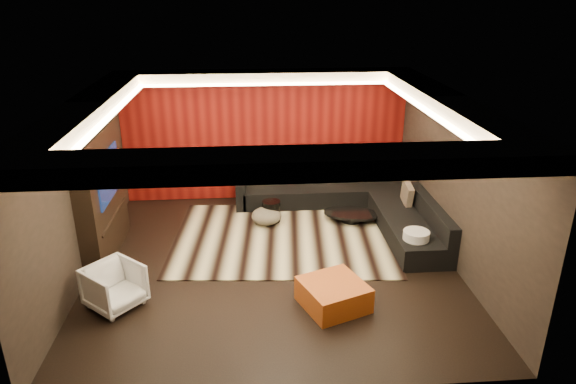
{
  "coord_description": "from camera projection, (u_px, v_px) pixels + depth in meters",
  "views": [
    {
      "loc": [
        -0.35,
        -7.6,
        4.36
      ],
      "look_at": [
        0.3,
        0.6,
        1.05
      ],
      "focal_mm": 32.0,
      "sensor_mm": 36.0,
      "label": 1
    }
  ],
  "objects": [
    {
      "name": "cove_left",
      "position": [
        111.0,
        115.0,
        7.54
      ],
      "size": [
        0.08,
        4.8,
        0.04
      ],
      "primitive_type": "cube",
      "color": "#FFD899",
      "rests_on": "ground"
    },
    {
      "name": "wall_back",
      "position": [
        265.0,
        135.0,
        10.94
      ],
      "size": [
        6.0,
        0.02,
        2.8
      ],
      "primitive_type": "cube",
      "color": "black",
      "rests_on": "ground"
    },
    {
      "name": "tv_surround",
      "position": [
        101.0,
        195.0,
        8.62
      ],
      "size": [
        0.3,
        2.0,
        2.2
      ],
      "primitive_type": "cube",
      "color": "black",
      "rests_on": "ground"
    },
    {
      "name": "wall_left",
      "position": [
        78.0,
        192.0,
        7.94
      ],
      "size": [
        0.02,
        6.0,
        2.8
      ],
      "primitive_type": "cube",
      "color": "black",
      "rests_on": "ground"
    },
    {
      "name": "soffit_front",
      "position": [
        284.0,
        164.0,
        5.18
      ],
      "size": [
        6.0,
        0.6,
        0.22
      ],
      "primitive_type": "cube",
      "color": "silver",
      "rests_on": "ground"
    },
    {
      "name": "drum_stool",
      "position": [
        271.0,
        211.0,
        10.13
      ],
      "size": [
        0.38,
        0.38,
        0.42
      ],
      "primitive_type": "cylinder",
      "rotation": [
        0.0,
        0.0,
        0.05
      ],
      "color": "black",
      "rests_on": "rug"
    },
    {
      "name": "wall_right",
      "position": [
        456.0,
        181.0,
        8.38
      ],
      "size": [
        0.02,
        6.0,
        2.8
      ],
      "primitive_type": "cube",
      "color": "black",
      "rests_on": "ground"
    },
    {
      "name": "sectional_sofa",
      "position": [
        353.0,
        203.0,
        10.44
      ],
      "size": [
        3.65,
        3.5,
        0.75
      ],
      "color": "black",
      "rests_on": "floor"
    },
    {
      "name": "cove_right",
      "position": [
        424.0,
        109.0,
        7.89
      ],
      "size": [
        0.08,
        4.8,
        0.04
      ],
      "primitive_type": "cube",
      "color": "#FFD899",
      "rests_on": "ground"
    },
    {
      "name": "orange_ottoman",
      "position": [
        333.0,
        294.0,
        7.46
      ],
      "size": [
        1.1,
        1.1,
        0.38
      ],
      "primitive_type": "cube",
      "rotation": [
        0.0,
        0.0,
        0.38
      ],
      "color": "#AC3C16",
      "rests_on": "floor"
    },
    {
      "name": "soffit_back",
      "position": [
        265.0,
        77.0,
        10.18
      ],
      "size": [
        6.0,
        0.6,
        0.22
      ],
      "primitive_type": "cube",
      "color": "silver",
      "rests_on": "ground"
    },
    {
      "name": "rug",
      "position": [
        283.0,
        238.0,
        9.55
      ],
      "size": [
        4.22,
        3.3,
        0.02
      ],
      "primitive_type": "cube",
      "rotation": [
        0.0,
        0.0,
        -0.08
      ],
      "color": "beige",
      "rests_on": "floor"
    },
    {
      "name": "tv_screen",
      "position": [
        108.0,
        175.0,
        8.5
      ],
      "size": [
        0.04,
        1.3,
        0.8
      ],
      "primitive_type": "cube",
      "color": "black",
      "rests_on": "ground"
    },
    {
      "name": "tv_shelf",
      "position": [
        114.0,
        216.0,
        8.78
      ],
      "size": [
        0.04,
        1.6,
        0.04
      ],
      "primitive_type": "cube",
      "color": "black",
      "rests_on": "ground"
    },
    {
      "name": "soffit_left",
      "position": [
        87.0,
        109.0,
        7.48
      ],
      "size": [
        0.6,
        4.8,
        0.22
      ],
      "primitive_type": "cube",
      "color": "silver",
      "rests_on": "ground"
    },
    {
      "name": "soffit_right",
      "position": [
        447.0,
        103.0,
        7.88
      ],
      "size": [
        0.6,
        4.8,
        0.22
      ],
      "primitive_type": "cube",
      "color": "silver",
      "rests_on": "ground"
    },
    {
      "name": "cove_front",
      "position": [
        282.0,
        161.0,
        5.53
      ],
      "size": [
        4.8,
        0.08,
        0.04
      ],
      "primitive_type": "cube",
      "color": "#FFD899",
      "rests_on": "ground"
    },
    {
      "name": "red_feature_wall",
      "position": [
        265.0,
        136.0,
        10.91
      ],
      "size": [
        5.98,
        0.05,
        2.78
      ],
      "primitive_type": "cube",
      "color": "#6B0C0A",
      "rests_on": "ground"
    },
    {
      "name": "ceiling",
      "position": [
        271.0,
        98.0,
        7.63
      ],
      "size": [
        6.0,
        6.0,
        0.02
      ],
      "primitive_type": "cube",
      "color": "silver",
      "rests_on": "ground"
    },
    {
      "name": "coffee_table",
      "position": [
        351.0,
        216.0,
        10.18
      ],
      "size": [
        1.35,
        1.35,
        0.18
      ],
      "primitive_type": "cylinder",
      "rotation": [
        0.0,
        0.0,
        -0.28
      ],
      "color": "black",
      "rests_on": "rug"
    },
    {
      "name": "armchair",
      "position": [
        115.0,
        287.0,
        7.4
      ],
      "size": [
        1.0,
        1.0,
        0.66
      ],
      "primitive_type": "imported",
      "rotation": [
        0.0,
        0.0,
        0.85
      ],
      "color": "white",
      "rests_on": "floor"
    },
    {
      "name": "floor",
      "position": [
        273.0,
        264.0,
        8.69
      ],
      "size": [
        6.0,
        6.0,
        0.02
      ],
      "primitive_type": "cube",
      "color": "black",
      "rests_on": "ground"
    },
    {
      "name": "cove_back",
      "position": [
        265.0,
        84.0,
        9.9
      ],
      "size": [
        4.8,
        0.08,
        0.04
      ],
      "primitive_type": "cube",
      "color": "#FFD899",
      "rests_on": "ground"
    },
    {
      "name": "striped_pouf",
      "position": [
        266.0,
        216.0,
        10.03
      ],
      "size": [
        0.62,
        0.62,
        0.32
      ],
      "primitive_type": "ellipsoid",
      "rotation": [
        0.0,
        0.0,
        0.06
      ],
      "color": "#C2B596",
      "rests_on": "rug"
    },
    {
      "name": "throw_pillows",
      "position": [
        329.0,
        180.0,
        10.66
      ],
      "size": [
        3.03,
        1.68,
        0.5
      ],
      "color": "beige",
      "rests_on": "sectional_sofa"
    },
    {
      "name": "white_side_table",
      "position": [
        415.0,
        246.0,
        8.68
      ],
      "size": [
        0.44,
        0.44,
        0.55
      ],
      "primitive_type": "cylinder",
      "rotation": [
        0.0,
        0.0,
        0.01
      ],
      "color": "white",
      "rests_on": "floor"
    }
  ]
}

